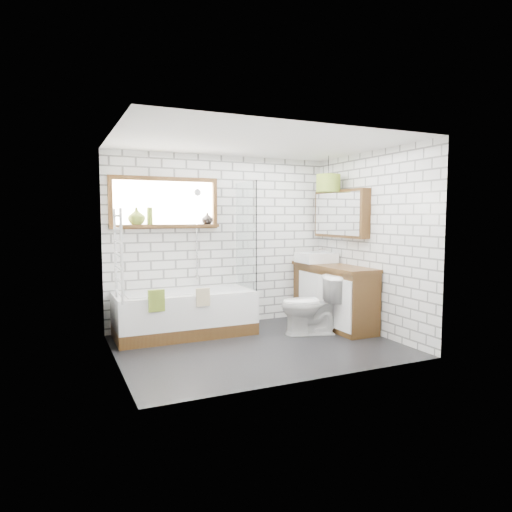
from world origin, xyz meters
name	(u,v)px	position (x,y,z in m)	size (l,w,h in m)	color
floor	(258,346)	(0.00, 0.00, -0.01)	(3.40, 2.60, 0.01)	black
ceiling	(258,142)	(0.00, 0.00, 2.50)	(3.40, 2.60, 0.01)	white
wall_back	(222,241)	(0.00, 1.30, 1.25)	(3.40, 0.01, 2.50)	white
wall_front	(315,254)	(0.00, -1.30, 1.25)	(3.40, 0.01, 2.50)	white
wall_left	(114,250)	(-1.70, 0.00, 1.25)	(0.01, 2.60, 2.50)	white
wall_right	(371,243)	(1.70, 0.00, 1.25)	(0.01, 2.60, 2.50)	white
window	(165,203)	(-0.85, 1.26, 1.80)	(1.52, 0.16, 0.68)	#3D2510
towel_radiator	(118,255)	(-1.66, 0.00, 1.20)	(0.06, 0.52, 1.00)	white
mirror_cabinet	(341,214)	(1.62, 0.60, 1.65)	(0.16, 1.20, 0.70)	#3D2510
shower_riser	(197,235)	(-0.40, 1.26, 1.35)	(0.02, 0.02, 1.30)	silver
bathtub	(185,313)	(-0.69, 0.89, 0.30)	(1.85, 0.82, 0.60)	white
shower_screen	(246,235)	(0.21, 0.89, 1.35)	(0.02, 0.72, 1.50)	white
towel_green	(156,301)	(-1.16, 0.48, 0.58)	(0.20, 0.05, 0.27)	olive
towel_beige	(203,297)	(-0.56, 0.48, 0.58)	(0.18, 0.04, 0.23)	tan
vanity	(333,295)	(1.44, 0.50, 0.45)	(0.51, 1.58, 0.91)	#3D2510
basin	(316,258)	(1.38, 0.89, 0.98)	(0.52, 0.46, 0.15)	white
tap	(325,254)	(1.54, 0.89, 1.03)	(0.03, 0.03, 0.15)	silver
toilet	(310,305)	(0.89, 0.23, 0.40)	(0.79, 0.45, 0.81)	white
vase_olive	(137,217)	(-1.25, 1.23, 1.60)	(0.23, 0.23, 0.24)	olive
vase_dark	(207,220)	(-0.25, 1.23, 1.56)	(0.16, 0.16, 0.17)	black
bottle	(150,217)	(-1.07, 1.23, 1.60)	(0.08, 0.08, 0.24)	olive
pendant	(328,183)	(1.45, 0.68, 2.10)	(0.35, 0.35, 0.26)	olive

